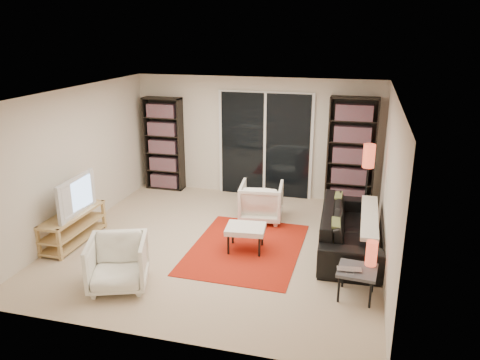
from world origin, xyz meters
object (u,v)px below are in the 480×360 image
object	(u,v)px
armchair_back	(261,201)
floor_lamp	(368,164)
bookshelf_right	(351,152)
armchair_front	(118,263)
tv_stand	(73,227)
bookshelf_left	(164,144)
side_table	(357,272)
ottoman	(246,230)
sofa	(350,228)

from	to	relation	value
armchair_back	floor_lamp	world-z (taller)	floor_lamp
bookshelf_right	armchair_front	size ratio (longest dim) A/B	2.76
tv_stand	floor_lamp	size ratio (longest dim) A/B	0.90
bookshelf_left	armchair_back	size ratio (longest dim) A/B	2.56
tv_stand	side_table	world-z (taller)	tv_stand
bookshelf_right	tv_stand	bearing A→B (deg)	-145.68
armchair_back	ottoman	world-z (taller)	armchair_back
sofa	bookshelf_left	bearing A→B (deg)	61.51
tv_stand	armchair_back	bearing A→B (deg)	31.62
side_table	armchair_front	bearing A→B (deg)	-169.90
sofa	ottoman	distance (m)	1.63
sofa	side_table	size ratio (longest dim) A/B	4.37
bookshelf_right	tv_stand	size ratio (longest dim) A/B	1.59
bookshelf_right	side_table	distance (m)	3.47
ottoman	side_table	bearing A→B (deg)	-28.87
bookshelf_left	ottoman	size ratio (longest dim) A/B	3.05
ottoman	side_table	size ratio (longest dim) A/B	1.23
sofa	armchair_front	size ratio (longest dim) A/B	2.99
ottoman	bookshelf_right	bearing A→B (deg)	59.51
bookshelf_right	tv_stand	world-z (taller)	bookshelf_right
armchair_back	ottoman	xyz separation A→B (m)	(0.03, -1.27, 0.00)
sofa	side_table	distance (m)	1.44
bookshelf_right	ottoman	distance (m)	2.94
bookshelf_left	bookshelf_right	xyz separation A→B (m)	(3.85, -0.00, 0.07)
bookshelf_left	sofa	distance (m)	4.47
armchair_front	ottoman	xyz separation A→B (m)	(1.37, 1.48, 0.00)
floor_lamp	side_table	bearing A→B (deg)	-91.56
bookshelf_right	ottoman	bearing A→B (deg)	-120.49
bookshelf_right	bookshelf_left	bearing A→B (deg)	180.00
side_table	floor_lamp	xyz separation A→B (m)	(0.06, 2.35, 0.78)
sofa	ottoman	size ratio (longest dim) A/B	3.56
tv_stand	floor_lamp	bearing A→B (deg)	22.10
bookshelf_right	floor_lamp	size ratio (longest dim) A/B	1.43
side_table	ottoman	bearing A→B (deg)	151.13
armchair_front	side_table	xyz separation A→B (m)	(3.06, 0.54, 0.01)
armchair_back	side_table	distance (m)	2.79
sofa	armchair_back	xyz separation A→B (m)	(-1.59, 0.77, 0.01)
bookshelf_left	sofa	bearing A→B (deg)	-26.36
armchair_front	side_table	bearing A→B (deg)	-10.08
floor_lamp	ottoman	bearing A→B (deg)	-141.03
tv_stand	ottoman	bearing A→B (deg)	8.50
armchair_front	side_table	world-z (taller)	armchair_front
side_table	sofa	bearing A→B (deg)	95.41
bookshelf_right	side_table	size ratio (longest dim) A/B	4.03
bookshelf_right	armchair_front	xyz separation A→B (m)	(-2.81, -3.94, -0.70)
side_table	armchair_back	bearing A→B (deg)	128.09
bookshelf_right	side_table	xyz separation A→B (m)	(0.25, -3.39, -0.69)
tv_stand	bookshelf_right	bearing A→B (deg)	34.32
ottoman	sofa	bearing A→B (deg)	17.68
bookshelf_right	armchair_back	distance (m)	2.03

